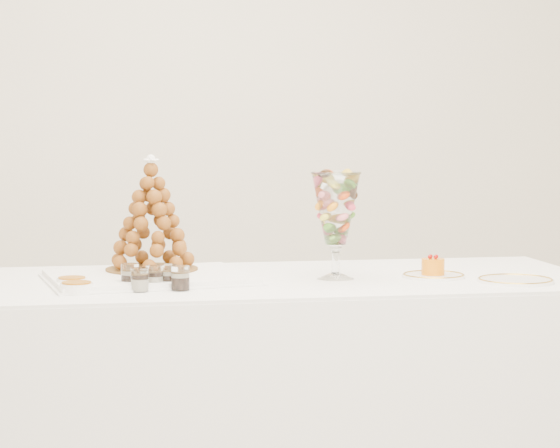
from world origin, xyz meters
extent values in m
cube|color=silver|center=(0.00, 2.00, 1.40)|extent=(4.50, 0.04, 2.80)
cube|color=white|center=(-0.06, 0.11, 0.39)|extent=(2.09, 0.90, 0.77)
cube|color=white|center=(-0.06, 0.11, 0.78)|extent=(2.08, 0.89, 0.01)
cube|color=white|center=(-0.41, 0.14, 0.80)|extent=(0.64, 0.52, 0.02)
cylinder|color=white|center=(0.16, 0.06, 0.79)|extent=(0.12, 0.12, 0.02)
cylinder|color=white|center=(0.16, 0.06, 0.84)|extent=(0.02, 0.02, 0.08)
sphere|color=white|center=(0.16, 0.06, 0.88)|extent=(0.04, 0.04, 0.04)
cylinder|color=white|center=(0.46, 0.03, 0.79)|extent=(0.19, 0.19, 0.01)
cylinder|color=white|center=(0.67, -0.13, 0.79)|extent=(0.23, 0.23, 0.01)
cylinder|color=white|center=(-0.48, 0.00, 0.82)|extent=(0.06, 0.06, 0.07)
cylinder|color=white|center=(-0.41, -0.03, 0.82)|extent=(0.05, 0.05, 0.07)
cylinder|color=white|center=(-0.37, -0.02, 0.82)|extent=(0.06, 0.06, 0.07)
cylinder|color=white|center=(-0.46, -0.09, 0.82)|extent=(0.06, 0.06, 0.07)
cylinder|color=white|center=(-0.34, -0.09, 0.82)|extent=(0.06, 0.06, 0.07)
cylinder|color=white|center=(-0.64, 0.03, 0.80)|extent=(0.09, 0.09, 0.03)
cylinder|color=white|center=(-0.63, -0.09, 0.80)|extent=(0.09, 0.09, 0.03)
cylinder|color=brown|center=(-0.39, 0.24, 0.81)|extent=(0.29, 0.29, 0.01)
cone|color=brown|center=(-0.39, 0.24, 0.98)|extent=(0.29, 0.29, 0.35)
sphere|color=white|center=(-0.39, 0.24, 1.15)|extent=(0.03, 0.03, 0.03)
cylinder|color=orange|center=(0.46, 0.02, 0.82)|extent=(0.07, 0.07, 0.05)
sphere|color=#930905|center=(0.47, 0.02, 0.85)|extent=(0.01, 0.01, 0.01)
sphere|color=#930905|center=(0.46, 0.03, 0.85)|extent=(0.01, 0.01, 0.01)
sphere|color=#930905|center=(0.45, 0.02, 0.85)|extent=(0.01, 0.01, 0.01)
sphere|color=#930905|center=(0.46, 0.01, 0.85)|extent=(0.01, 0.01, 0.01)
camera|label=1|loc=(-0.69, -3.18, 1.25)|focal=70.00mm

